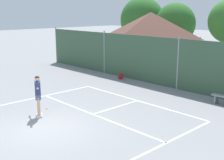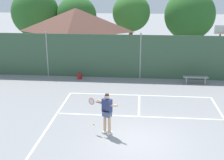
% 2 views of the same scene
% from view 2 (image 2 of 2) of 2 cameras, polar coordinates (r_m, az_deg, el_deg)
% --- Properties ---
extents(ground_plane, '(120.00, 120.00, 0.00)m').
position_cam_2_polar(ground_plane, '(12.82, 4.96, -11.36)').
color(ground_plane, gray).
extents(court_markings, '(8.30, 11.10, 0.01)m').
position_cam_2_polar(court_markings, '(13.39, 4.99, -10.03)').
color(court_markings, white).
rests_on(court_markings, ground).
extents(chainlink_fence, '(26.09, 0.09, 3.15)m').
position_cam_2_polar(chainlink_fence, '(20.77, 5.35, 4.36)').
color(chainlink_fence, '#38563D').
rests_on(chainlink_fence, ground).
extents(basketball_hoop, '(0.90, 0.67, 3.55)m').
position_cam_2_polar(basketball_hoop, '(22.61, 19.55, 6.58)').
color(basketball_hoop, '#284CB2').
rests_on(basketball_hoop, ground).
extents(clubhouse_building, '(6.67, 4.99, 4.47)m').
position_cam_2_polar(clubhouse_building, '(24.79, -6.71, 8.34)').
color(clubhouse_building, silver).
rests_on(clubhouse_building, ground).
extents(treeline_backdrop, '(25.94, 4.09, 5.93)m').
position_cam_2_polar(treeline_backdrop, '(28.59, 3.14, 12.12)').
color(treeline_backdrop, brown).
rests_on(treeline_backdrop, ground).
extents(tennis_player, '(1.33, 0.66, 1.85)m').
position_cam_2_polar(tennis_player, '(12.89, -0.99, -5.64)').
color(tennis_player, silver).
rests_on(tennis_player, ground).
extents(tennis_ball, '(0.07, 0.07, 0.07)m').
position_cam_2_polar(tennis_ball, '(14.14, -3.43, -8.29)').
color(tennis_ball, '#CCE033').
rests_on(tennis_ball, ground).
extents(backpack_red, '(0.32, 0.30, 0.46)m').
position_cam_2_polar(backpack_red, '(20.91, -6.12, 0.70)').
color(backpack_red, maroon).
rests_on(backpack_red, ground).
extents(courtside_bench, '(1.60, 0.36, 0.48)m').
position_cam_2_polar(courtside_bench, '(20.48, 15.43, 0.29)').
color(courtside_bench, gray).
rests_on(courtside_bench, ground).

